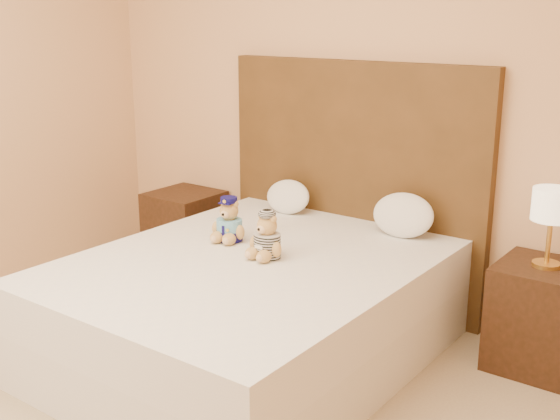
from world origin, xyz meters
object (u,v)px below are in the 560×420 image
(lamp, at_px, (552,209))
(teddy_prisoner, at_px, (267,236))
(bed, at_px, (251,309))
(pillow_right, at_px, (403,213))
(nightstand_right, at_px, (540,317))
(pillow_left, at_px, (288,195))
(teddy_police, at_px, (229,219))
(nightstand_left, at_px, (185,230))

(lamp, relative_size, teddy_prisoner, 1.67)
(bed, relative_size, pillow_right, 5.40)
(nightstand_right, height_order, pillow_right, pillow_right)
(nightstand_right, relative_size, teddy_prisoner, 2.30)
(teddy_prisoner, xyz_separation_m, pillow_left, (-0.42, 0.76, -0.01))
(lamp, bearing_deg, bed, -147.38)
(teddy_police, relative_size, teddy_prisoner, 1.03)
(bed, xyz_separation_m, teddy_police, (-0.29, 0.17, 0.40))
(bed, xyz_separation_m, lamp, (1.25, 0.80, 0.57))
(teddy_police, bearing_deg, pillow_left, 87.91)
(lamp, xyz_separation_m, teddy_prisoner, (-1.20, -0.73, -0.18))
(teddy_prisoner, bearing_deg, nightstand_left, 154.33)
(lamp, height_order, pillow_left, lamp)
(bed, relative_size, nightstand_right, 3.64)
(bed, bearing_deg, lamp, 32.62)
(lamp, relative_size, teddy_police, 1.62)
(bed, bearing_deg, pillow_left, 113.83)
(nightstand_left, height_order, lamp, lamp)
(pillow_left, distance_m, pillow_right, 0.80)
(nightstand_left, bearing_deg, teddy_police, -33.21)
(bed, bearing_deg, nightstand_right, 32.62)
(lamp, relative_size, pillow_left, 1.27)
(bed, bearing_deg, teddy_prisoner, 54.09)
(nightstand_left, distance_m, teddy_prisoner, 1.54)
(nightstand_left, bearing_deg, nightstand_right, 0.00)
(nightstand_left, xyz_separation_m, nightstand_right, (2.50, 0.00, 0.00))
(bed, height_order, nightstand_right, same)
(lamp, bearing_deg, nightstand_left, 180.00)
(nightstand_left, bearing_deg, lamp, 0.00)
(teddy_police, bearing_deg, teddy_prisoner, -25.15)
(nightstand_left, bearing_deg, bed, -32.62)
(nightstand_right, relative_size, pillow_right, 1.48)
(teddy_police, height_order, teddy_prisoner, teddy_police)
(nightstand_left, relative_size, nightstand_right, 1.00)
(bed, relative_size, teddy_prisoner, 8.37)
(bed, xyz_separation_m, nightstand_right, (1.25, 0.80, -0.00))
(teddy_police, relative_size, pillow_left, 0.78)
(nightstand_right, distance_m, teddy_police, 1.71)
(nightstand_left, relative_size, pillow_right, 1.48)
(nightstand_left, distance_m, lamp, 2.56)
(nightstand_right, distance_m, lamp, 0.57)
(pillow_right, bearing_deg, nightstand_left, -178.98)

